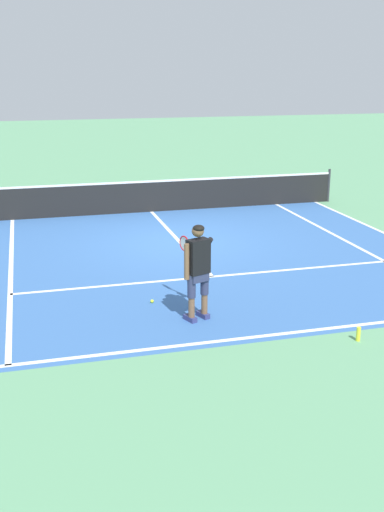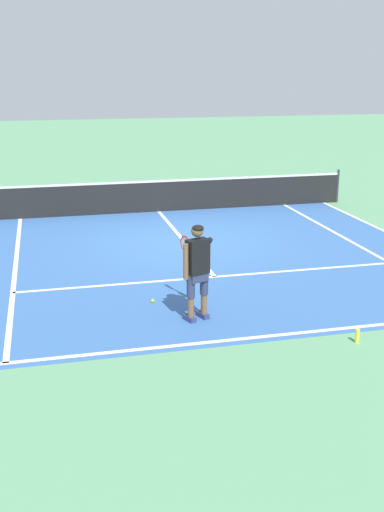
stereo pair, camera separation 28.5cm
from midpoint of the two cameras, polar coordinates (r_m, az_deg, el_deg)
ground_plane at (r=15.71m, az=-1.65°, el=1.29°), size 80.00×80.00×0.00m
court_inner_surface at (r=14.61m, az=-0.56°, el=0.09°), size 10.98×9.92×0.00m
line_baseline at (r=10.35m, az=6.16°, el=-7.27°), size 10.98×0.10×0.01m
line_service at (r=13.11m, az=1.25°, el=-1.90°), size 8.23×0.10×0.01m
line_centre_service at (r=16.07m, az=-1.96°, el=1.65°), size 0.10×6.40×0.01m
line_singles_left at (r=14.19m, az=-16.85°, el=-1.16°), size 0.10×9.52×0.01m
line_singles_right at (r=16.10m, az=13.76°, el=1.20°), size 0.10×9.52×0.01m
tennis_net at (r=19.00m, az=-4.20°, el=5.54°), size 11.96×0.08×1.07m
tennis_player at (r=10.60m, az=-0.26°, el=-0.88°), size 0.57×1.23×1.71m
tennis_ball_near_feet at (r=11.70m, az=-4.39°, el=-4.16°), size 0.07×0.07×0.07m
water_bottle at (r=10.38m, az=14.28°, el=-6.96°), size 0.07×0.07×0.24m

